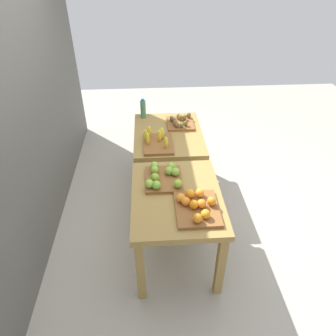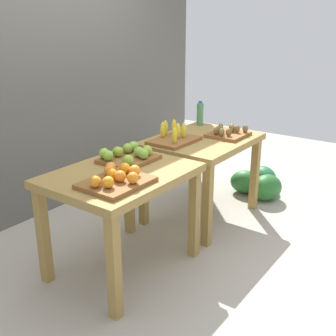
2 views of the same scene
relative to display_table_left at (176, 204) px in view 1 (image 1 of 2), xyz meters
The scene contains 10 objects.
ground_plane 0.87m from the display_table_left, ahead, with size 8.00×8.00×0.00m, color #B0A99A.
back_wall 1.68m from the display_table_left, 67.47° to the left, with size 4.40×0.12×3.00m, color #5A5952.
display_table_left is the anchor object (origin of this frame).
display_table_right 1.12m from the display_table_left, ahead, with size 1.04×0.80×0.79m.
orange_bin 0.29m from the display_table_left, 143.68° to the right, with size 0.44×0.36×0.11m.
apple_bin 0.29m from the display_table_left, 27.46° to the left, with size 0.40×0.35×0.11m.
banana_crate 0.88m from the display_table_left, ahead, with size 0.44×0.32×0.17m.
kiwi_bin 1.33m from the display_table_left, ahead, with size 0.36×0.32×0.10m.
water_bottle 1.58m from the display_table_left, 10.63° to the left, with size 0.07×0.07×0.25m.
watermelon_pile 2.04m from the display_table_left, ahead, with size 0.67×0.66×0.28m.
Camera 1 is at (-2.66, 0.22, 2.59)m, focal length 33.33 mm.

